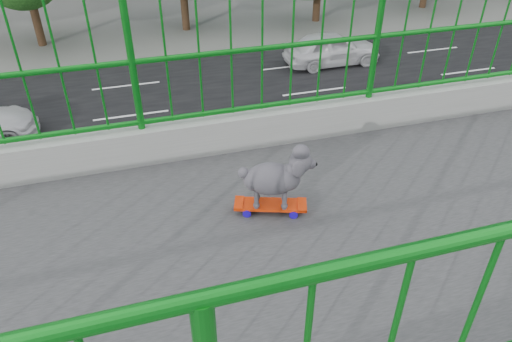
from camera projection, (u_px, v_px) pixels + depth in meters
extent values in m
cube|color=black|center=(138.00, 154.00, 17.12)|extent=(18.00, 90.00, 0.02)
cube|color=#2D2D2F|center=(175.00, 308.00, 3.03)|extent=(3.00, 24.00, 0.50)
cube|color=gray|center=(144.00, 144.00, 3.91)|extent=(0.20, 24.00, 0.30)
cylinder|color=#0C6F17|center=(132.00, 62.00, 3.52)|extent=(0.04, 24.00, 0.04)
cylinder|color=#0C6F17|center=(132.00, 62.00, 3.52)|extent=(0.06, 0.06, 1.10)
cylinder|color=#0C6F17|center=(201.00, 300.00, 0.99)|extent=(0.04, 24.00, 0.04)
cylinder|color=black|center=(36.00, 20.00, 25.54)|extent=(0.44, 0.44, 2.73)
cylinder|color=black|center=(184.00, 5.00, 27.69)|extent=(0.44, 0.44, 2.87)
cube|color=red|center=(270.00, 205.00, 3.40)|extent=(0.31, 0.53, 0.02)
cube|color=#99999E|center=(247.00, 206.00, 3.42)|extent=(0.10, 0.06, 0.02)
cylinder|color=#1A08B5|center=(248.00, 202.00, 3.48)|extent=(0.05, 0.07, 0.06)
sphere|color=yellow|center=(248.00, 202.00, 3.48)|extent=(0.03, 0.03, 0.03)
cylinder|color=#1A08B5|center=(247.00, 213.00, 3.37)|extent=(0.05, 0.07, 0.06)
sphere|color=yellow|center=(247.00, 213.00, 3.37)|extent=(0.03, 0.03, 0.03)
cube|color=#99999E|center=(293.00, 207.00, 3.41)|extent=(0.10, 0.06, 0.02)
cylinder|color=#1A08B5|center=(293.00, 203.00, 3.47)|extent=(0.05, 0.07, 0.06)
sphere|color=yellow|center=(293.00, 203.00, 3.47)|extent=(0.03, 0.03, 0.03)
cylinder|color=#1A08B5|center=(294.00, 214.00, 3.36)|extent=(0.05, 0.07, 0.06)
sphere|color=yellow|center=(294.00, 214.00, 3.36)|extent=(0.03, 0.03, 0.03)
ellipsoid|color=#2D2A2F|center=(271.00, 179.00, 3.28)|extent=(0.32, 0.40, 0.23)
sphere|color=#2D2A2F|center=(301.00, 161.00, 3.19)|extent=(0.15, 0.15, 0.15)
sphere|color=black|center=(316.00, 164.00, 3.19)|extent=(0.03, 0.03, 0.03)
sphere|color=#2D2A2F|center=(243.00, 173.00, 3.26)|extent=(0.08, 0.08, 0.08)
cylinder|color=#2D2A2F|center=(285.00, 192.00, 3.40)|extent=(0.03, 0.03, 0.14)
cylinder|color=#2D2A2F|center=(285.00, 200.00, 3.31)|extent=(0.03, 0.03, 0.14)
cylinder|color=#2D2A2F|center=(257.00, 191.00, 3.40)|extent=(0.03, 0.03, 0.14)
cylinder|color=#2D2A2F|center=(256.00, 200.00, 3.32)|extent=(0.03, 0.03, 0.14)
imported|color=gray|center=(30.00, 223.00, 13.01)|extent=(1.42, 4.07, 1.34)
imported|color=silver|center=(332.00, 48.00, 23.61)|extent=(1.89, 4.71, 1.60)
imported|color=gray|center=(353.00, 242.00, 12.36)|extent=(1.43, 4.11, 1.35)
imported|color=black|center=(17.00, 222.00, 12.88)|extent=(2.57, 5.58, 1.55)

